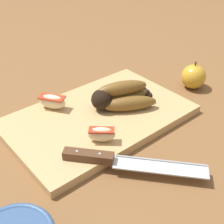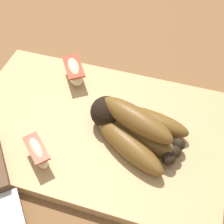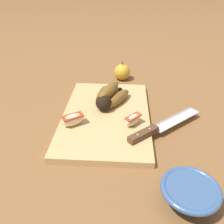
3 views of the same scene
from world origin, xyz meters
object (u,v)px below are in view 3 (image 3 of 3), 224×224
apple_wedge_near (73,120)px  ceramic_bowl (189,194)px  chefs_knife (156,129)px  whole_apple (122,72)px  banana_bunch (109,96)px  apple_wedge_middle (133,120)px

apple_wedge_near → ceramic_bowl: (-0.24, -0.29, -0.01)m
chefs_knife → ceramic_bowl: 0.23m
chefs_knife → apple_wedge_near: (0.01, 0.24, 0.01)m
chefs_knife → whole_apple: size_ratio=2.88×
banana_bunch → apple_wedge_near: size_ratio=2.18×
apple_wedge_middle → ceramic_bowl: apple_wedge_middle is taller
whole_apple → apple_wedge_middle: bearing=-173.5°
chefs_knife → ceramic_bowl: (-0.23, -0.05, 0.00)m
apple_wedge_near → chefs_knife: bearing=-92.9°
banana_bunch → whole_apple: size_ratio=1.95×
banana_bunch → ceramic_bowl: bearing=-152.9°
apple_wedge_middle → whole_apple: bearing=6.5°
apple_wedge_near → ceramic_bowl: 0.37m
chefs_knife → whole_apple: whole_apple is taller
apple_wedge_near → ceramic_bowl: apple_wedge_near is taller
ceramic_bowl → whole_apple: bearing=14.0°
chefs_knife → ceramic_bowl: ceramic_bowl is taller
apple_wedge_near → whole_apple: bearing=-19.8°
ceramic_bowl → apple_wedge_near: bearing=50.5°
apple_wedge_middle → ceramic_bowl: size_ratio=0.47×
apple_wedge_middle → ceramic_bowl: 0.27m
chefs_knife → ceramic_bowl: size_ratio=1.90×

